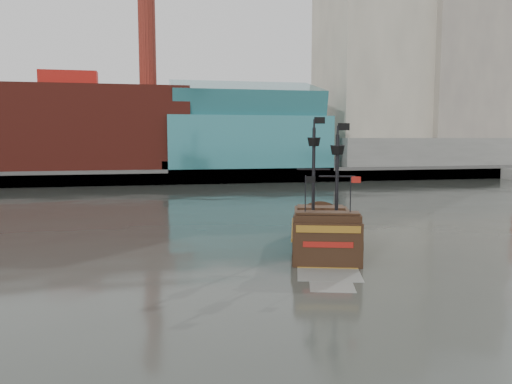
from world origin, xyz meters
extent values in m
plane|color=#252823|center=(0.00, 0.00, 0.00)|extent=(400.00, 400.00, 0.00)
cube|color=slate|center=(0.00, 92.00, 1.00)|extent=(220.00, 60.00, 2.00)
cube|color=#4C4C49|center=(0.00, 62.50, 1.30)|extent=(220.00, 1.00, 2.60)
cube|color=maroon|center=(-22.00, 72.00, 9.50)|extent=(42.00, 18.00, 15.00)
cube|color=teal|center=(10.00, 70.00, 7.00)|extent=(30.00, 16.00, 10.00)
cube|color=beige|center=(40.00, 80.00, 25.00)|extent=(20.00, 22.00, 46.00)
cube|color=gray|center=(58.00, 76.00, 21.00)|extent=(18.00, 18.00, 38.00)
cube|color=beige|center=(50.00, 97.00, 28.00)|extent=(24.00, 20.00, 52.00)
cube|color=slate|center=(48.00, 66.00, 5.00)|extent=(40.00, 6.00, 6.00)
cylinder|color=maroon|center=(-8.00, 74.00, 28.00)|extent=(3.20, 3.20, 22.00)
cube|color=teal|center=(10.00, 70.00, 15.00)|extent=(28.00, 14.94, 8.78)
cube|color=slate|center=(78.00, 82.00, 3.50)|extent=(4.00, 4.00, 3.00)
cube|color=#A3321B|center=(75.00, 82.00, 33.00)|extent=(5.00, 2.50, 2.50)
cube|color=#A3321B|center=(85.00, 92.00, 27.00)|extent=(5.00, 2.50, 2.50)
cube|color=black|center=(4.21, 9.65, 0.53)|extent=(7.26, 11.41, 2.29)
cube|color=#442819|center=(4.21, 9.65, 1.81)|extent=(6.53, 10.27, 0.26)
cube|color=black|center=(5.43, 13.71, 2.12)|extent=(4.20, 3.10, 0.88)
cube|color=black|center=(2.90, 5.25, 2.47)|extent=(4.42, 2.55, 1.59)
cube|color=black|center=(2.67, 4.48, 1.06)|extent=(4.20, 1.45, 3.53)
cube|color=#8C601B|center=(2.63, 4.36, 2.47)|extent=(3.82, 1.20, 0.44)
cube|color=maroon|center=(2.63, 4.36, 1.50)|extent=(2.98, 0.95, 0.35)
cylinder|color=black|center=(3.92, 11.12, 5.38)|extent=(0.31, 0.31, 6.88)
cylinder|color=black|center=(4.52, 7.90, 5.12)|extent=(0.31, 0.31, 6.35)
cone|color=black|center=(3.92, 11.12, 7.76)|extent=(1.21, 1.21, 0.62)
cone|color=black|center=(4.52, 7.90, 7.23)|extent=(1.21, 1.21, 0.62)
cube|color=black|center=(4.30, 11.00, 9.35)|extent=(0.77, 0.25, 0.49)
cube|color=black|center=(4.90, 7.79, 8.82)|extent=(0.77, 0.25, 0.49)
cube|color=gray|center=(2.24, 3.06, 0.01)|extent=(4.50, 4.12, 0.01)
camera|label=1|loc=(-8.04, -24.31, 8.09)|focal=35.00mm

